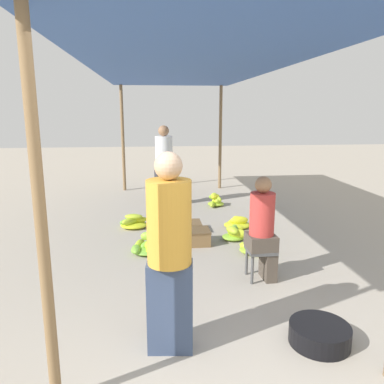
% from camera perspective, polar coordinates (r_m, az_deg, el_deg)
% --- Properties ---
extents(canopy_post_front_left, '(0.08, 0.08, 2.69)m').
position_cam_1_polar(canopy_post_front_left, '(2.60, -22.02, -4.46)').
color(canopy_post_front_left, olive).
rests_on(canopy_post_front_left, ground).
extents(canopy_post_back_left, '(0.08, 0.08, 2.69)m').
position_cam_1_polar(canopy_post_back_left, '(9.87, -10.49, 7.97)').
color(canopy_post_back_left, olive).
rests_on(canopy_post_back_left, ground).
extents(canopy_post_back_right, '(0.08, 0.08, 2.69)m').
position_cam_1_polar(canopy_post_back_right, '(10.01, 4.33, 8.19)').
color(canopy_post_back_right, olive).
rests_on(canopy_post_back_right, ground).
extents(canopy_tarp, '(2.94, 7.82, 0.04)m').
position_cam_1_polar(canopy_tarp, '(6.17, -1.09, 18.41)').
color(canopy_tarp, '#33569E').
rests_on(canopy_tarp, canopy_post_front_left).
extents(vendor_foreground, '(0.41, 0.41, 1.74)m').
position_cam_1_polar(vendor_foreground, '(3.16, -3.45, -9.11)').
color(vendor_foreground, '#384766').
rests_on(vendor_foreground, ground).
extents(stool, '(0.34, 0.34, 0.40)m').
position_cam_1_polar(stool, '(4.75, 10.39, -9.32)').
color(stool, '#4C4C4C').
rests_on(stool, ground).
extents(vendor_seated, '(0.35, 0.35, 1.30)m').
position_cam_1_polar(vendor_seated, '(4.64, 10.78, -5.27)').
color(vendor_seated, '#4C4238').
rests_on(vendor_seated, ground).
extents(basin_black, '(0.54, 0.54, 0.18)m').
position_cam_1_polar(basin_black, '(3.78, 18.86, -19.81)').
color(basin_black, black).
rests_on(basin_black, ground).
extents(banana_pile_left_0, '(0.51, 0.57, 0.33)m').
position_cam_1_polar(banana_pile_left_0, '(5.63, -6.87, -8.34)').
color(banana_pile_left_0, '#ABC92E').
rests_on(banana_pile_left_0, ground).
extents(banana_pile_left_1, '(0.54, 0.44, 0.26)m').
position_cam_1_polar(banana_pile_left_1, '(6.80, -9.05, -4.65)').
color(banana_pile_left_1, '#72B238').
rests_on(banana_pile_left_1, ground).
extents(banana_pile_right_0, '(0.48, 0.45, 0.22)m').
position_cam_1_polar(banana_pile_right_0, '(6.80, 6.89, -4.71)').
color(banana_pile_right_0, yellow).
rests_on(banana_pile_right_0, ground).
extents(banana_pile_right_1, '(0.37, 0.49, 0.29)m').
position_cam_1_polar(banana_pile_right_1, '(8.24, 3.61, -1.32)').
color(banana_pile_right_1, '#BED02A').
rests_on(banana_pile_right_1, ground).
extents(banana_pile_right_2, '(0.40, 0.41, 0.25)m').
position_cam_1_polar(banana_pile_right_2, '(6.12, 6.44, -6.19)').
color(banana_pile_right_2, '#CBD628').
rests_on(banana_pile_right_2, ground).
extents(banana_pile_right_3, '(0.48, 0.47, 0.23)m').
position_cam_1_polar(banana_pile_right_3, '(5.67, 9.40, -8.23)').
color(banana_pile_right_3, '#BCCF2B').
rests_on(banana_pile_right_3, ground).
extents(crate_near, '(0.41, 0.41, 0.17)m').
position_cam_1_polar(crate_near, '(6.54, -0.42, -5.28)').
color(crate_near, olive).
rests_on(crate_near, ground).
extents(crate_mid, '(0.41, 0.41, 0.23)m').
position_cam_1_polar(crate_mid, '(5.93, 0.71, -6.81)').
color(crate_mid, brown).
rests_on(crate_mid, ground).
extents(shopper_walking_mid, '(0.46, 0.46, 1.75)m').
position_cam_1_polar(shopper_walking_mid, '(8.14, -4.27, 4.17)').
color(shopper_walking_mid, '#2D2D33').
rests_on(shopper_walking_mid, ground).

